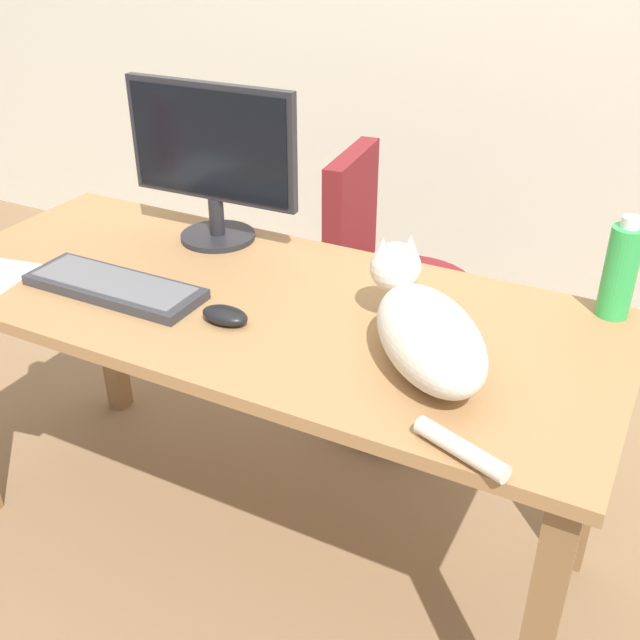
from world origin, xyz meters
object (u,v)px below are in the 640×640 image
Objects in this scene: cat at (425,330)px; spray_bottle at (620,271)px; monitor at (212,157)px; computer_mouse at (223,315)px; keyboard at (114,286)px; office_chair at (389,313)px.

cat is 0.49m from spray_bottle.
monitor is 0.99× the size of cat.
cat is (0.71, -0.33, -0.15)m from monitor.
cat is at bearing 5.23° from computer_mouse.
monitor reaches higher than keyboard.
spray_bottle reaches higher than office_chair.
office_chair is 1.86× the size of cat.
monitor is at bearing 83.55° from keyboard.
office_chair is 0.93m from spray_bottle.
monitor reaches higher than spray_bottle.
cat is 4.40× the size of computer_mouse.
cat reaches higher than computer_mouse.
keyboard is 1.14m from spray_bottle.
computer_mouse is at bearing -54.22° from monitor.
computer_mouse is (-0.06, -0.82, 0.39)m from office_chair.
spray_bottle is (1.05, 0.42, 0.09)m from keyboard.
keyboard is at bearing -114.16° from office_chair.
keyboard is at bearing -158.09° from spray_bottle.
keyboard is at bearing -177.11° from cat.
keyboard is 1.90× the size of spray_bottle.
computer_mouse is at bearing -150.23° from spray_bottle.
keyboard is 0.76m from cat.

